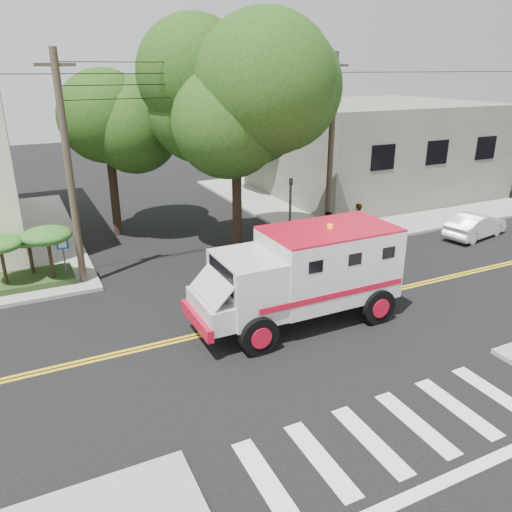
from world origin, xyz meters
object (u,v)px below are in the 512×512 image
armored_truck (305,271)px  parked_sedan (475,225)px  pedestrian_b (327,227)px  pedestrian_a (357,221)px

armored_truck → parked_sedan: 13.38m
pedestrian_b → parked_sedan: bearing=-160.6°
armored_truck → pedestrian_b: 8.11m
parked_sedan → pedestrian_a: size_ratio=2.11×
pedestrian_a → armored_truck: bearing=7.5°
armored_truck → pedestrian_b: (5.08, 6.25, -0.91)m
parked_sedan → pedestrian_a: 6.39m
armored_truck → parked_sedan: (12.73, 3.96, -1.21)m
armored_truck → pedestrian_b: armored_truck is taller
pedestrian_a → pedestrian_b: size_ratio=1.16×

